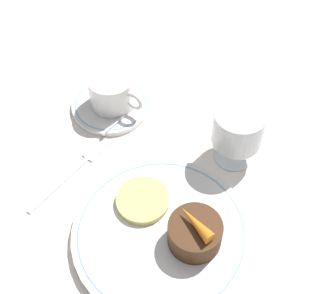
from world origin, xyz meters
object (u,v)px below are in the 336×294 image
Objects in this scene: dinner_plate at (164,235)px; wine_glass at (238,129)px; dessert_cake at (194,234)px; coffee_cup at (112,91)px; fork at (79,165)px.

wine_glass is at bearing 86.07° from dinner_plate.
dessert_cake reaches higher than dinner_plate.
dinner_plate is 2.49× the size of coffee_cup.
dinner_plate is at bearing -93.93° from wine_glass.
dinner_plate is 3.40× the size of dessert_cake.
fork is at bearing -141.87° from wine_glass.
coffee_cup is at bearing -174.64° from wine_glass.
fork is (-0.20, -0.15, -0.06)m from wine_glass.
coffee_cup is 0.23m from wine_glass.
fork is at bearing -76.37° from coffee_cup.
dinner_plate is at bearing -9.27° from fork.
dessert_cake is at bearing -30.28° from coffee_cup.
dinner_plate is at bearing -37.00° from coffee_cup.
fork is 0.23m from dessert_cake.
wine_glass is 0.18m from dessert_cake.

